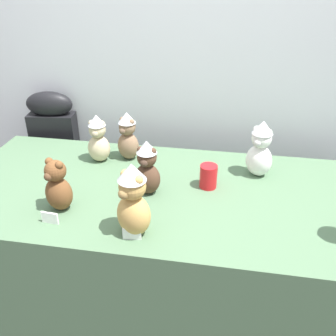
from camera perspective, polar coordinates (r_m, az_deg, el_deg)
name	(u,v)px	position (r m, az deg, el deg)	size (l,w,h in m)	color
wall_back	(190,44)	(2.17, 3.31, 18.27)	(7.00, 0.08, 2.60)	silver
display_table	(168,256)	(1.96, 0.00, -13.18)	(2.00, 0.89, 0.78)	#4C6B4C
instrument_case	(59,167)	(2.56, -16.10, 0.17)	(0.29, 0.15, 1.02)	black
teddy_bear_mocha	(128,136)	(1.95, -6.11, 4.76)	(0.14, 0.13, 0.26)	#7F6047
teddy_bear_snow	(260,149)	(1.83, 13.76, 2.74)	(0.16, 0.16, 0.28)	white
teddy_bear_cocoa	(147,168)	(1.65, -3.17, -0.03)	(0.13, 0.11, 0.26)	#4C3323
teddy_bear_chestnut	(58,186)	(1.61, -16.33, -2.70)	(0.15, 0.14, 0.23)	brown
teddy_bear_sand	(98,139)	(1.95, -10.52, 4.34)	(0.12, 0.10, 0.25)	#CCB78E
teddy_bear_honey	(133,201)	(1.39, -5.32, -4.96)	(0.18, 0.17, 0.30)	tan
party_cup_red	(208,176)	(1.73, 6.13, -1.26)	(0.08, 0.08, 0.11)	red
name_card_front_left	(132,234)	(1.44, -5.49, -9.88)	(0.07, 0.01, 0.05)	white
name_card_front_middle	(50,218)	(1.58, -17.44, -7.21)	(0.07, 0.01, 0.05)	white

